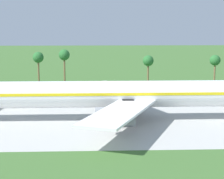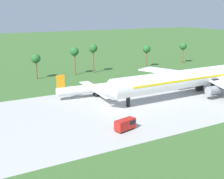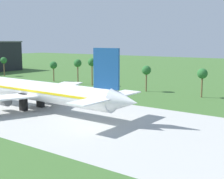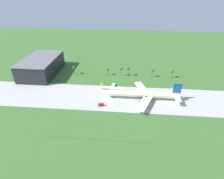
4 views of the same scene
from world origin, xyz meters
name	(u,v)px [view 3 (image 3 of 4)]	position (x,y,z in m)	size (l,w,h in m)	color
jet_airliner	(28,90)	(33.93, -0.23, 5.54)	(75.89, 52.62, 18.08)	white
regional_aircraft	(5,85)	(2.54, 13.88, 2.54)	(24.83, 22.42, 7.71)	white
palm_tree_row	(86,66)	(15.33, 47.35, 8.71)	(118.29, 3.60, 12.22)	brown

